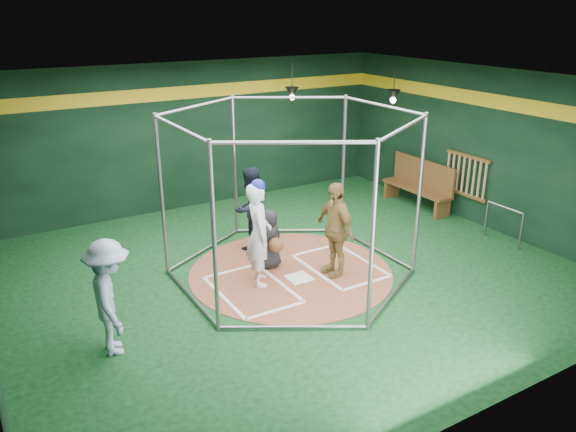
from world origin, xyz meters
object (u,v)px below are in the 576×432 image
batter_figure (259,233)px  dugout_bench (420,183)px  visitor_leopard (335,229)px  umpire (250,208)px

batter_figure → dugout_bench: batter_figure is taller
visitor_leopard → umpire: (-0.77, 1.87, -0.04)m
batter_figure → dugout_bench: size_ratio=0.96×
batter_figure → dugout_bench: 5.59m
visitor_leopard → umpire: visitor_leopard is taller
visitor_leopard → umpire: size_ratio=1.04×
visitor_leopard → dugout_bench: size_ratio=0.88×
dugout_bench → umpire: bearing=-178.3°
umpire → dugout_bench: bearing=158.9°
visitor_leopard → dugout_bench: bearing=116.4°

